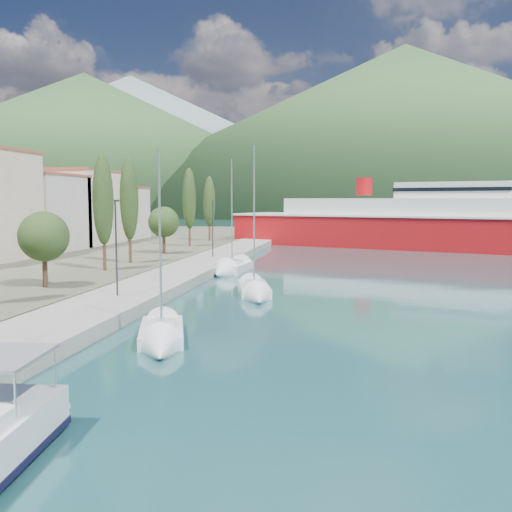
# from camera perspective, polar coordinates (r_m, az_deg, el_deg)

# --- Properties ---
(ground) EXTENTS (1400.00, 1400.00, 0.00)m
(ground) POSITION_cam_1_polar(r_m,az_deg,el_deg) (139.78, 7.30, 2.76)
(ground) COLOR #1D4A4D
(quay) EXTENTS (5.00, 88.00, 0.80)m
(quay) POSITION_cam_1_polar(r_m,az_deg,el_deg) (48.24, -8.18, -2.12)
(quay) COLOR gray
(quay) RESTS_ON ground
(hills_far) EXTENTS (1480.00, 900.00, 180.00)m
(hills_far) POSITION_cam_1_polar(r_m,az_deg,el_deg) (655.73, 21.72, 11.40)
(hills_far) COLOR slate
(hills_far) RESTS_ON ground
(hills_near) EXTENTS (1010.00, 520.00, 115.00)m
(hills_near) POSITION_cam_1_polar(r_m,az_deg,el_deg) (404.95, 23.23, 11.17)
(hills_near) COLOR #33562C
(hills_near) RESTS_ON ground
(town_buildings) EXTENTS (9.20, 69.20, 11.30)m
(town_buildings) POSITION_cam_1_polar(r_m,az_deg,el_deg) (67.85, -24.17, 4.05)
(town_buildings) COLOR beige
(town_buildings) RESTS_ON land_strip
(tree_row) EXTENTS (3.54, 65.54, 10.60)m
(tree_row) POSITION_cam_1_polar(r_m,az_deg,el_deg) (54.99, -13.31, 4.49)
(tree_row) COLOR #47301E
(tree_row) RESTS_ON land_strip
(lamp_posts) EXTENTS (0.15, 46.91, 6.06)m
(lamp_posts) POSITION_cam_1_polar(r_m,az_deg,el_deg) (38.16, -13.03, 1.33)
(lamp_posts) COLOR #2D2D33
(lamp_posts) RESTS_ON quay
(sailboat_near) EXTENTS (4.11, 7.28, 10.03)m
(sailboat_near) POSITION_cam_1_polar(r_m,az_deg,el_deg) (27.21, -9.49, -8.42)
(sailboat_near) COLOR silver
(sailboat_near) RESTS_ON ground
(sailboat_mid) EXTENTS (4.03, 8.32, 11.58)m
(sailboat_mid) POSITION_cam_1_polar(r_m,az_deg,el_deg) (40.17, -0.01, -3.78)
(sailboat_mid) COLOR silver
(sailboat_mid) RESTS_ON ground
(sailboat_far) EXTENTS (3.24, 8.16, 11.72)m
(sailboat_far) POSITION_cam_1_polar(r_m,az_deg,el_deg) (53.21, -2.91, -1.43)
(sailboat_far) COLOR silver
(sailboat_far) RESTS_ON ground
(ferry) EXTENTS (54.42, 28.77, 10.67)m
(ferry) POSITION_cam_1_polar(r_m,az_deg,el_deg) (84.76, 15.59, 2.98)
(ferry) COLOR #AE0E13
(ferry) RESTS_ON ground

